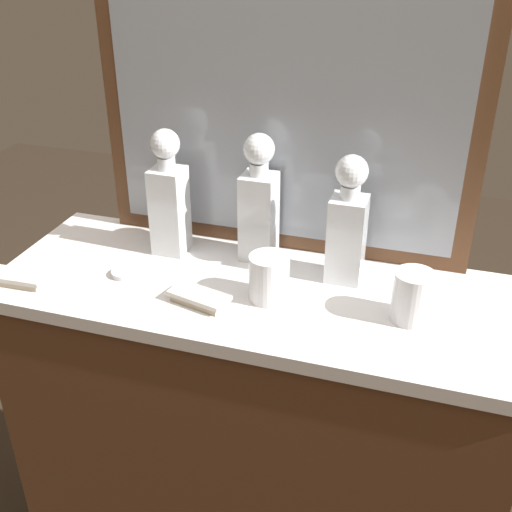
{
  "coord_description": "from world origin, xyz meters",
  "views": [
    {
      "loc": [
        0.37,
        -1.16,
        1.69
      ],
      "look_at": [
        0.0,
        0.0,
        1.02
      ],
      "focal_mm": 44.33,
      "sensor_mm": 36.0,
      "label": 1
    }
  ],
  "objects": [
    {
      "name": "silver_brush_far_right",
      "position": [
        -0.1,
        -0.1,
        0.95
      ],
      "size": [
        0.14,
        0.09,
        0.02
      ],
      "color": "#B7A88C",
      "rests_on": "dresser"
    },
    {
      "name": "silver_brush_right",
      "position": [
        -0.52,
        -0.15,
        0.95
      ],
      "size": [
        0.14,
        0.06,
        0.02
      ],
      "color": "#B7A88C",
      "rests_on": "dresser"
    },
    {
      "name": "crystal_tumbler_right",
      "position": [
        0.04,
        -0.04,
        0.98
      ],
      "size": [
        0.09,
        0.09,
        0.1
      ],
      "color": "white",
      "rests_on": "dresser"
    },
    {
      "name": "porcelain_dish",
      "position": [
        -0.31,
        -0.04,
        0.94
      ],
      "size": [
        0.06,
        0.06,
        0.01
      ],
      "color": "silver",
      "rests_on": "dresser"
    },
    {
      "name": "dresser",
      "position": [
        0.0,
        0.0,
        0.47
      ],
      "size": [
        1.21,
        0.46,
        0.94
      ],
      "color": "brown",
      "rests_on": "ground_plane"
    },
    {
      "name": "crystal_decanter_center",
      "position": [
        0.18,
        0.1,
        1.06
      ],
      "size": [
        0.08,
        0.08,
        0.3
      ],
      "color": "white",
      "rests_on": "dresser"
    },
    {
      "name": "crystal_decanter_rear",
      "position": [
        -0.25,
        0.11,
        1.06
      ],
      "size": [
        0.08,
        0.08,
        0.31
      ],
      "color": "white",
      "rests_on": "dresser"
    },
    {
      "name": "crystal_decanter_right",
      "position": [
        -0.04,
        0.14,
        1.06
      ],
      "size": [
        0.08,
        0.08,
        0.31
      ],
      "color": "white",
      "rests_on": "dresser"
    },
    {
      "name": "dresser_mirror",
      "position": [
        0.0,
        0.21,
        1.31
      ],
      "size": [
        0.9,
        0.03,
        0.75
      ],
      "color": "brown",
      "rests_on": "dresser"
    },
    {
      "name": "crystal_tumbler_front",
      "position": [
        0.34,
        -0.02,
        0.99
      ],
      "size": [
        0.09,
        0.09,
        0.11
      ],
      "color": "white",
      "rests_on": "dresser"
    }
  ]
}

